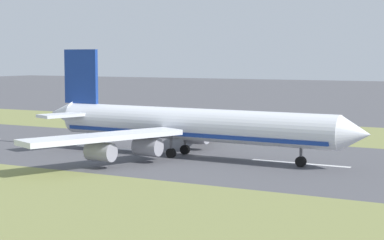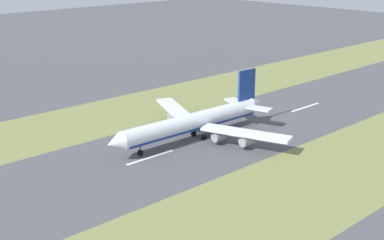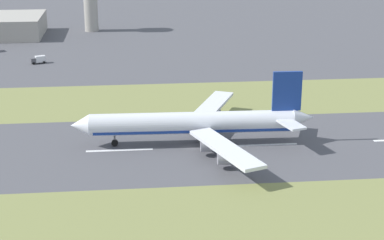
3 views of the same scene
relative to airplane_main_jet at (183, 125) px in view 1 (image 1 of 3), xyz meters
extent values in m
plane|color=#4C4C51|center=(-2.71, 2.33, -6.02)|extent=(800.00, 800.00, 0.00)
cube|color=olive|center=(-47.71, 2.33, -6.02)|extent=(40.00, 600.00, 0.01)
cube|color=olive|center=(42.29, 2.33, -6.02)|extent=(40.00, 600.00, 0.01)
cube|color=silver|center=(-2.71, -18.10, -6.01)|extent=(1.20, 18.00, 0.01)
cube|color=silver|center=(-2.71, 21.90, -6.01)|extent=(1.20, 18.00, 0.01)
cylinder|color=silver|center=(0.05, 1.90, 0.18)|extent=(7.57, 56.15, 6.00)
cone|color=silver|center=(0.91, 32.39, 0.18)|extent=(6.02, 5.16, 5.88)
cone|color=silver|center=(-0.82, -29.08, 0.98)|extent=(5.27, 6.14, 5.10)
cube|color=navy|center=(0.05, 1.90, -1.47)|extent=(7.21, 53.90, 0.70)
cube|color=silver|center=(-17.64, -4.82, -0.72)|extent=(29.27, 15.73, 0.90)
cube|color=silver|center=(17.34, -5.80, -0.72)|extent=(28.98, 17.11, 0.90)
cylinder|color=#93939E|center=(-9.06, -1.84, -3.17)|extent=(3.33, 4.89, 3.20)
cylinder|color=#93939E|center=(-18.15, -5.09, -3.17)|extent=(3.33, 4.89, 3.20)
cylinder|color=#93939E|center=(8.94, -2.35, -3.17)|extent=(3.33, 4.89, 3.20)
cylinder|color=#93939E|center=(17.84, -6.10, -3.17)|extent=(3.33, 4.89, 3.20)
cube|color=navy|center=(-0.68, -24.09, 8.68)|extent=(1.02, 8.02, 11.00)
cube|color=silver|center=(-6.17, -23.93, 1.18)|extent=(10.84, 7.04, 0.60)
cube|color=silver|center=(4.82, -24.24, 1.18)|extent=(10.90, 7.50, 0.60)
cylinder|color=#59595E|center=(0.65, 23.18, -3.52)|extent=(0.50, 0.50, 3.20)
cylinder|color=black|center=(0.65, 23.18, -5.12)|extent=(0.95, 1.82, 1.80)
cylinder|color=#59595E|center=(-2.63, -1.02, -3.52)|extent=(0.50, 0.50, 3.20)
cylinder|color=black|center=(-2.63, -1.02, -5.12)|extent=(0.95, 1.82, 1.80)
cylinder|color=#59595E|center=(2.57, -1.17, -3.52)|extent=(0.50, 0.50, 3.20)
cylinder|color=black|center=(2.57, -1.17, -5.12)|extent=(0.95, 1.82, 1.80)
camera|label=1|loc=(104.90, 56.86, 12.61)|focal=60.00mm
camera|label=2|loc=(-122.84, 116.34, 54.64)|focal=50.00mm
camera|label=3|loc=(-165.01, 18.40, 57.91)|focal=60.00mm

